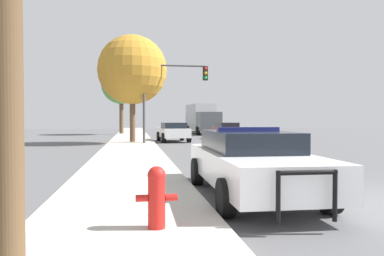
% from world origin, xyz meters
% --- Properties ---
extents(sidewalk_left, '(3.00, 110.00, 0.13)m').
position_xyz_m(sidewalk_left, '(-5.10, 0.00, 0.07)').
color(sidewalk_left, '#BCB7AD').
rests_on(sidewalk_left, ground_plane).
extents(police_car, '(2.18, 5.33, 1.49)m').
position_xyz_m(police_car, '(-2.46, 1.22, 0.76)').
color(police_car, white).
rests_on(police_car, ground_plane).
extents(fire_hydrant, '(0.59, 0.26, 0.88)m').
position_xyz_m(fire_hydrant, '(-4.65, -1.28, 0.60)').
color(fire_hydrant, red).
rests_on(fire_hydrant, sidewalk_left).
extents(traffic_light, '(4.16, 0.35, 5.06)m').
position_xyz_m(traffic_light, '(-2.63, 17.17, 3.74)').
color(traffic_light, '#424247').
rests_on(traffic_light, sidewalk_left).
extents(car_background_distant, '(2.24, 4.65, 1.35)m').
position_xyz_m(car_background_distant, '(2.55, 39.87, 0.73)').
color(car_background_distant, '#333856').
rests_on(car_background_distant, ground_plane).
extents(car_background_midblock, '(2.24, 4.06, 1.38)m').
position_xyz_m(car_background_midblock, '(-2.11, 20.32, 0.74)').
color(car_background_midblock, silver).
rests_on(car_background_midblock, ground_plane).
extents(car_background_oncoming, '(1.97, 4.15, 1.35)m').
position_xyz_m(car_background_oncoming, '(2.53, 22.70, 0.73)').
color(car_background_oncoming, maroon).
rests_on(car_background_oncoming, ground_plane).
extents(box_truck, '(2.69, 8.05, 3.21)m').
position_xyz_m(box_truck, '(2.34, 33.15, 1.71)').
color(box_truck, '#474C51').
rests_on(box_truck, ground_plane).
extents(tree_sidewalk_mid, '(4.56, 4.56, 7.05)m').
position_xyz_m(tree_sidewalk_mid, '(-5.02, 18.51, 4.88)').
color(tree_sidewalk_mid, brown).
rests_on(tree_sidewalk_mid, sidewalk_left).
extents(tree_sidewalk_far, '(4.10, 4.10, 7.13)m').
position_xyz_m(tree_sidewalk_far, '(-6.17, 32.68, 5.18)').
color(tree_sidewalk_far, brown).
rests_on(tree_sidewalk_far, sidewalk_left).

